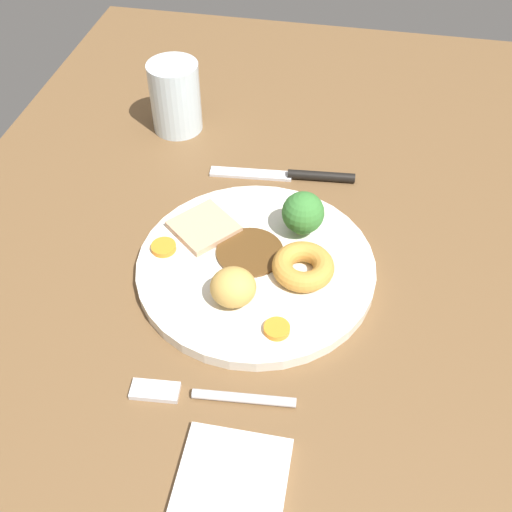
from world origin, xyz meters
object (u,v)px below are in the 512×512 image
at_px(dinner_plate, 256,267).
at_px(yorkshire_pudding, 303,267).
at_px(roast_potato_left, 233,287).
at_px(broccoli_floret, 303,213).
at_px(folded_napkin, 230,494).
at_px(carrot_coin_back, 164,245).
at_px(carrot_coin_front, 277,329).
at_px(meat_slice_main, 204,227).
at_px(knife, 295,175).
at_px(fork, 207,395).
at_px(water_glass, 175,97).

height_order(dinner_plate, yorkshire_pudding, yorkshire_pudding).
bearing_deg(roast_potato_left, broccoli_floret, -25.64).
bearing_deg(yorkshire_pudding, folded_napkin, 174.21).
bearing_deg(yorkshire_pudding, carrot_coin_back, 86.53).
bearing_deg(folded_napkin, carrot_coin_front, -3.66).
relative_size(dinner_plate, meat_slice_main, 4.06).
height_order(yorkshire_pudding, folded_napkin, yorkshire_pudding).
relative_size(yorkshire_pudding, carrot_coin_front, 2.54).
xyz_separation_m(yorkshire_pudding, knife, (0.17, 0.03, -0.02)).
relative_size(meat_slice_main, carrot_coin_back, 2.31).
height_order(yorkshire_pudding, carrot_coin_back, yorkshire_pudding).
xyz_separation_m(meat_slice_main, knife, (0.13, -0.09, -0.01)).
relative_size(meat_slice_main, fork, 0.42).
xyz_separation_m(dinner_plate, carrot_coin_back, (0.00, 0.10, 0.01)).
height_order(carrot_coin_front, broccoli_floret, broccoli_floret).
bearing_deg(carrot_coin_front, folded_napkin, 176.34).
bearing_deg(roast_potato_left, meat_slice_main, 30.53).
relative_size(carrot_coin_front, water_glass, 0.27).
xyz_separation_m(broccoli_floret, fork, (-0.22, 0.06, -0.04)).
bearing_deg(meat_slice_main, carrot_coin_front, -139.78).
bearing_deg(yorkshire_pudding, dinner_plate, 82.87).
xyz_separation_m(meat_slice_main, roast_potato_left, (-0.09, -0.06, 0.02)).
bearing_deg(folded_napkin, meat_slice_main, 18.40).
relative_size(dinner_plate, water_glass, 2.69).
xyz_separation_m(dinner_plate, fork, (-0.16, 0.01, -0.00)).
bearing_deg(carrot_coin_back, dinner_plate, -91.63).
relative_size(carrot_coin_front, fork, 0.17).
distance_m(carrot_coin_front, water_glass, 0.39).
bearing_deg(broccoli_floret, water_glass, 46.51).
bearing_deg(fork, folded_napkin, 110.54).
bearing_deg(knife, roast_potato_left, 77.28).
height_order(broccoli_floret, fork, broccoli_floret).
bearing_deg(meat_slice_main, fork, -164.91).
relative_size(yorkshire_pudding, fork, 0.43).
relative_size(carrot_coin_front, carrot_coin_back, 0.94).
bearing_deg(water_glass, dinner_plate, -147.18).
xyz_separation_m(roast_potato_left, carrot_coin_front, (-0.03, -0.05, -0.02)).
bearing_deg(meat_slice_main, knife, -33.70).
height_order(roast_potato_left, water_glass, water_glass).
height_order(yorkshire_pudding, knife, yorkshire_pudding).
distance_m(broccoli_floret, fork, 0.23).
relative_size(roast_potato_left, carrot_coin_front, 1.80).
bearing_deg(carrot_coin_front, yorkshire_pudding, -10.07).
distance_m(fork, water_glass, 0.44).
relative_size(broccoli_floret, fork, 0.34).
bearing_deg(folded_napkin, fork, 25.72).
distance_m(yorkshire_pudding, folded_napkin, 0.24).
bearing_deg(yorkshire_pudding, water_glass, 39.74).
distance_m(dinner_plate, fork, 0.16).
bearing_deg(yorkshire_pudding, carrot_coin_front, 169.93).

